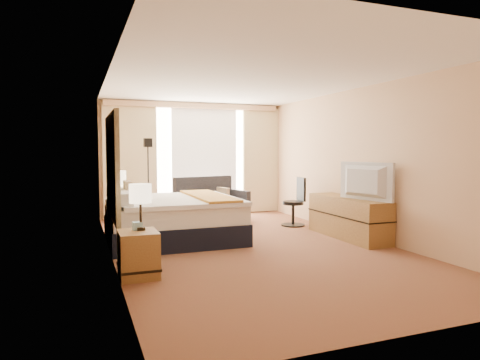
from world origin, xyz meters
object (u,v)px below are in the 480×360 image
object	(u,v)px
bed	(172,218)
lamp_left	(140,195)
nightstand_left	(138,254)
television	(362,181)
lamp_right	(117,179)
nightstand_right	(119,221)
floor_lamp	(148,163)
desk_chair	(296,204)
loveseat	(210,206)
media_dresser	(348,218)

from	to	relation	value
bed	lamp_left	distance (m)	2.09
nightstand_left	television	world-z (taller)	television
lamp_left	lamp_right	xyz separation A→B (m)	(-0.06, 2.48, 0.04)
nightstand_right	lamp_right	distance (m)	0.75
floor_lamp	desk_chair	world-z (taller)	floor_lamp
television	bed	bearing A→B (deg)	53.90
bed	lamp_right	bearing A→B (deg)	142.18
television	lamp_right	bearing A→B (deg)	50.49
nightstand_left	nightstand_right	distance (m)	2.50
loveseat	nightstand_left	bearing A→B (deg)	-133.99
nightstand_left	media_dresser	xyz separation A→B (m)	(3.70, 1.05, 0.07)
television	nightstand_left	bearing A→B (deg)	87.78
bed	desk_chair	distance (m)	2.66
bed	television	xyz separation A→B (m)	(2.84, -1.27, 0.63)
nightstand_left	nightstand_right	xyz separation A→B (m)	(0.00, 2.50, 0.00)
media_dresser	lamp_right	xyz separation A→B (m)	(-3.71, 1.49, 0.67)
lamp_left	lamp_right	size ratio (longest dim) A/B	0.92
media_dresser	television	bearing A→B (deg)	-96.72
media_dresser	television	world-z (taller)	television
floor_lamp	lamp_right	size ratio (longest dim) A/B	2.89
desk_chair	bed	bearing A→B (deg)	-162.64
loveseat	television	world-z (taller)	television
desk_chair	floor_lamp	bearing A→B (deg)	157.92
floor_lamp	desk_chair	distance (m)	3.16
nightstand_left	desk_chair	size ratio (longest dim) A/B	0.57
nightstand_right	media_dresser	distance (m)	3.97
floor_lamp	lamp_right	world-z (taller)	floor_lamp
desk_chair	nightstand_right	bearing A→B (deg)	-175.29
desk_chair	lamp_right	xyz separation A→B (m)	(-3.43, 0.11, 0.59)
media_dresser	lamp_left	bearing A→B (deg)	-164.83
bed	lamp_right	world-z (taller)	lamp_right
bed	loveseat	size ratio (longest dim) A/B	1.26
bed	nightstand_left	bearing A→B (deg)	-113.06
nightstand_right	lamp_left	xyz separation A→B (m)	(0.04, -2.44, 0.71)
nightstand_right	bed	distance (m)	1.01
bed	lamp_right	distance (m)	1.22
loveseat	television	bearing A→B (deg)	-75.51
desk_chair	lamp_left	bearing A→B (deg)	-138.97
nightstand_right	desk_chair	distance (m)	3.42
desk_chair	television	bearing A→B (deg)	-76.59
loveseat	floor_lamp	world-z (taller)	floor_lamp
media_dresser	floor_lamp	size ratio (longest dim) A/B	1.02
nightstand_left	television	distance (m)	3.78
nightstand_right	bed	xyz separation A→B (m)	(0.81, -0.60, 0.10)
floor_lamp	nightstand_left	bearing A→B (deg)	-100.56
loveseat	lamp_right	world-z (taller)	lamp_right
loveseat	lamp_left	bearing A→B (deg)	-133.86
nightstand_right	floor_lamp	distance (m)	1.82
media_dresser	lamp_left	world-z (taller)	lamp_left
nightstand_left	desk_chair	world-z (taller)	desk_chair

